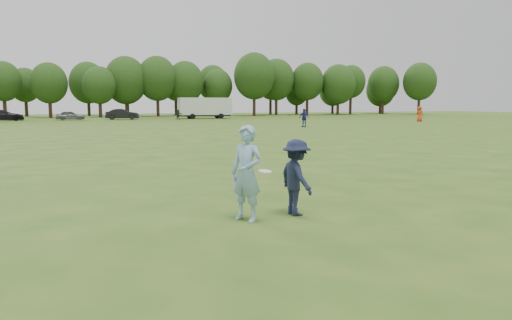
% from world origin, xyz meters
% --- Properties ---
extents(ground, '(200.00, 200.00, 0.00)m').
position_xyz_m(ground, '(0.00, 0.00, 0.00)').
color(ground, '#2C5016').
rests_on(ground, ground).
extents(thrower, '(0.80, 0.85, 1.95)m').
position_xyz_m(thrower, '(0.22, 0.12, 0.98)').
color(thrower, '#82ABCA').
rests_on(thrower, ground).
extents(defender, '(0.71, 1.11, 1.63)m').
position_xyz_m(defender, '(1.37, 0.22, 0.82)').
color(defender, '#191E37').
rests_on(defender, ground).
extents(player_far_b, '(0.99, 1.14, 1.84)m').
position_xyz_m(player_far_b, '(17.15, 32.97, 0.92)').
color(player_far_b, navy).
rests_on(player_far_b, ground).
extents(player_far_c, '(1.11, 0.88, 1.99)m').
position_xyz_m(player_far_c, '(37.33, 40.48, 1.00)').
color(player_far_c, '#CA4017').
rests_on(player_far_c, ground).
extents(player_far_d, '(1.47, 0.85, 1.51)m').
position_xyz_m(player_far_d, '(8.70, 56.86, 0.75)').
color(player_far_d, '#242424').
rests_on(player_far_d, ground).
extents(car_d, '(5.32, 2.50, 1.50)m').
position_xyz_m(car_d, '(-14.25, 60.97, 0.75)').
color(car_d, black).
rests_on(car_d, ground).
extents(car_e, '(3.83, 1.57, 1.30)m').
position_xyz_m(car_e, '(-5.76, 60.30, 0.65)').
color(car_e, slate).
rests_on(car_e, ground).
extents(car_f, '(4.86, 2.16, 1.55)m').
position_xyz_m(car_f, '(1.23, 60.34, 0.78)').
color(car_f, black).
rests_on(car_f, ground).
extents(field_cone, '(0.28, 0.28, 0.30)m').
position_xyz_m(field_cone, '(24.01, 47.45, 0.15)').
color(field_cone, '#FF560D').
rests_on(field_cone, ground).
extents(disc_in_play, '(0.29, 0.29, 0.07)m').
position_xyz_m(disc_in_play, '(0.49, -0.20, 1.04)').
color(disc_in_play, white).
rests_on(disc_in_play, ground).
extents(cargo_trailer, '(9.00, 2.75, 3.20)m').
position_xyz_m(cargo_trailer, '(13.50, 60.58, 1.78)').
color(cargo_trailer, silver).
rests_on(cargo_trailer, ground).
extents(treeline, '(130.35, 18.39, 11.74)m').
position_xyz_m(treeline, '(2.81, 76.90, 6.26)').
color(treeline, '#332114').
rests_on(treeline, ground).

